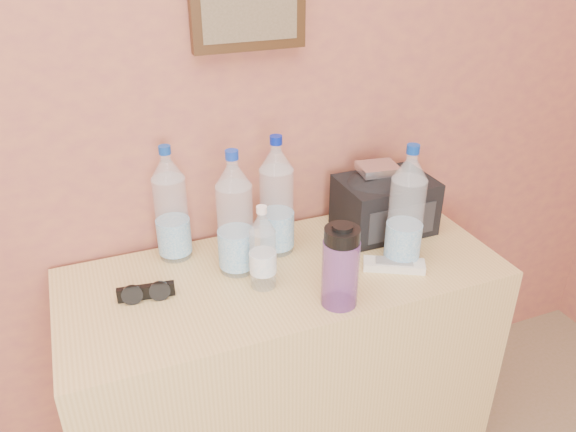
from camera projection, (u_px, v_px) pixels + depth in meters
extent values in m
plane|color=#B86D49|center=(10.00, 34.00, 1.26)|extent=(4.00, 0.00, 4.00)
cube|color=tan|center=(285.00, 374.00, 1.68)|extent=(1.18, 0.49, 0.74)
cylinder|color=silver|center=(235.00, 220.00, 1.45)|extent=(0.09, 0.09, 0.30)
cylinder|color=#1133AD|center=(232.00, 155.00, 1.36)|extent=(0.03, 0.03, 0.02)
cylinder|color=silver|center=(171.00, 210.00, 1.51)|extent=(0.09, 0.09, 0.29)
cylinder|color=#103C9B|center=(165.00, 150.00, 1.43)|extent=(0.03, 0.03, 0.02)
cylinder|color=silver|center=(277.00, 202.00, 1.54)|extent=(0.09, 0.09, 0.30)
cylinder|color=#071C9B|center=(276.00, 140.00, 1.45)|extent=(0.03, 0.03, 0.02)
cylinder|color=silver|center=(406.00, 214.00, 1.48)|extent=(0.09, 0.09, 0.30)
cylinder|color=#0A3494|center=(413.00, 149.00, 1.39)|extent=(0.03, 0.03, 0.02)
cylinder|color=silver|center=(263.00, 252.00, 1.41)|extent=(0.07, 0.07, 0.20)
cylinder|color=white|center=(262.00, 210.00, 1.35)|extent=(0.03, 0.03, 0.02)
cylinder|color=#6C3897|center=(340.00, 273.00, 1.35)|extent=(0.09, 0.09, 0.17)
cylinder|color=black|center=(342.00, 234.00, 1.29)|extent=(0.09, 0.09, 0.04)
cube|color=white|center=(394.00, 265.00, 1.51)|extent=(0.17, 0.12, 0.02)
cube|color=white|center=(378.00, 168.00, 1.63)|extent=(0.12, 0.11, 0.02)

